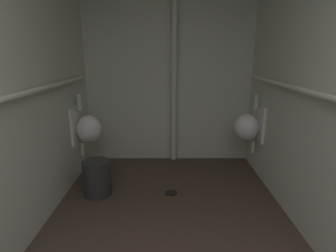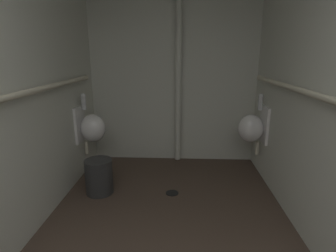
{
  "view_description": "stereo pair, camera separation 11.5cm",
  "coord_description": "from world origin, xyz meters",
  "px_view_note": "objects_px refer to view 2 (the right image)",
  "views": [
    {
      "loc": [
        -0.01,
        -0.05,
        1.49
      ],
      "look_at": [
        -0.01,
        2.27,
        0.86
      ],
      "focal_mm": 28.78,
      "sensor_mm": 36.0,
      "label": 1
    },
    {
      "loc": [
        0.11,
        -0.05,
        1.49
      ],
      "look_at": [
        -0.01,
        2.27,
        0.86
      ],
      "focal_mm": 28.78,
      "sensor_mm": 36.0,
      "label": 2
    }
  ],
  "objects_px": {
    "urinal_left_mid": "(91,127)",
    "standpipe_back_wall": "(178,66)",
    "urinal_right_mid": "(253,128)",
    "waste_bin": "(99,176)",
    "floor_drain": "(172,193)"
  },
  "relations": [
    {
      "from": "urinal_left_mid",
      "to": "floor_drain",
      "type": "distance_m",
      "value": 1.25
    },
    {
      "from": "urinal_right_mid",
      "to": "standpipe_back_wall",
      "type": "distance_m",
      "value": 1.22
    },
    {
      "from": "urinal_left_mid",
      "to": "urinal_right_mid",
      "type": "height_order",
      "value": "same"
    },
    {
      "from": "floor_drain",
      "to": "standpipe_back_wall",
      "type": "bearing_deg",
      "value": 87.17
    },
    {
      "from": "urinal_left_mid",
      "to": "standpipe_back_wall",
      "type": "distance_m",
      "value": 1.36
    },
    {
      "from": "urinal_right_mid",
      "to": "waste_bin",
      "type": "bearing_deg",
      "value": -163.12
    },
    {
      "from": "urinal_right_mid",
      "to": "floor_drain",
      "type": "xyz_separation_m",
      "value": [
        -0.95,
        -0.51,
        -0.62
      ]
    },
    {
      "from": "urinal_left_mid",
      "to": "floor_drain",
      "type": "bearing_deg",
      "value": -23.43
    },
    {
      "from": "urinal_right_mid",
      "to": "standpipe_back_wall",
      "type": "relative_size",
      "value": 0.29
    },
    {
      "from": "urinal_right_mid",
      "to": "floor_drain",
      "type": "height_order",
      "value": "urinal_right_mid"
    },
    {
      "from": "waste_bin",
      "to": "floor_drain",
      "type": "bearing_deg",
      "value": 1.34
    },
    {
      "from": "urinal_left_mid",
      "to": "floor_drain",
      "type": "height_order",
      "value": "urinal_left_mid"
    },
    {
      "from": "urinal_left_mid",
      "to": "urinal_right_mid",
      "type": "relative_size",
      "value": 1.0
    },
    {
      "from": "urinal_right_mid",
      "to": "waste_bin",
      "type": "distance_m",
      "value": 1.88
    },
    {
      "from": "urinal_left_mid",
      "to": "floor_drain",
      "type": "xyz_separation_m",
      "value": [
        1.0,
        -0.43,
        -0.62
      ]
    }
  ]
}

